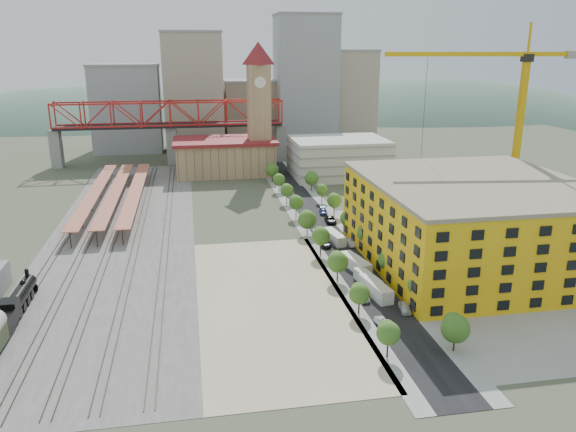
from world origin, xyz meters
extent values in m
plane|color=#474C38|center=(0.00, 0.00, 0.00)|extent=(400.00, 400.00, 0.00)
cube|color=#605E59|center=(-36.00, 17.50, 0.03)|extent=(36.00, 165.00, 0.06)
cube|color=tan|center=(-4.00, -31.50, 0.03)|extent=(28.00, 67.00, 0.06)
cube|color=black|center=(16.00, 15.00, 0.03)|extent=(12.00, 170.00, 0.06)
cube|color=gray|center=(10.50, 15.00, 0.02)|extent=(3.00, 170.00, 0.04)
cube|color=gray|center=(21.50, 15.00, 0.02)|extent=(3.00, 170.00, 0.04)
cube|color=gray|center=(45.00, -20.00, 0.03)|extent=(50.00, 90.00, 0.06)
cube|color=#382B23|center=(-50.72, 17.50, 0.15)|extent=(0.12, 160.00, 0.18)
cube|color=#382B23|center=(-49.28, 17.50, 0.15)|extent=(0.12, 160.00, 0.18)
cube|color=#382B23|center=(-44.72, 17.50, 0.15)|extent=(0.12, 160.00, 0.18)
cube|color=#382B23|center=(-43.28, 17.50, 0.15)|extent=(0.12, 160.00, 0.18)
cube|color=#382B23|center=(-38.72, 17.50, 0.15)|extent=(0.12, 160.00, 0.18)
cube|color=#382B23|center=(-37.28, 17.50, 0.15)|extent=(0.12, 160.00, 0.18)
cube|color=#382B23|center=(-32.72, 17.50, 0.15)|extent=(0.12, 160.00, 0.18)
cube|color=#382B23|center=(-31.28, 17.50, 0.15)|extent=(0.12, 160.00, 0.18)
cube|color=#382B23|center=(-25.72, 17.50, 0.15)|extent=(0.12, 160.00, 0.18)
cube|color=#382B23|center=(-24.28, 17.50, 0.15)|extent=(0.12, 160.00, 0.18)
cube|color=#BC6048|center=(-47.00, 45.00, 4.00)|extent=(4.00, 80.00, 0.25)
cylinder|color=black|center=(-47.00, 45.00, 2.00)|extent=(0.24, 0.24, 4.00)
cube|color=#BC6048|center=(-41.00, 45.00, 4.00)|extent=(4.00, 80.00, 0.25)
cylinder|color=black|center=(-41.00, 45.00, 2.00)|extent=(0.24, 0.24, 4.00)
cube|color=#BC6048|center=(-35.00, 45.00, 4.00)|extent=(4.00, 80.00, 0.25)
cylinder|color=black|center=(-35.00, 45.00, 2.00)|extent=(0.24, 0.24, 4.00)
cube|color=tan|center=(-5.00, 82.00, 6.00)|extent=(36.00, 22.00, 12.00)
cube|color=maroon|center=(-5.00, 82.00, 12.50)|extent=(38.00, 24.00, 1.20)
cube|color=tan|center=(8.00, 80.00, 20.00)|extent=(8.00, 8.00, 40.00)
pyramid|color=maroon|center=(8.00, 80.00, 48.00)|extent=(12.00, 12.00, 8.00)
cylinder|color=white|center=(8.00, 75.90, 34.00)|extent=(4.00, 0.30, 4.00)
cube|color=silver|center=(36.00, 70.00, 7.00)|extent=(34.00, 26.00, 14.00)
cube|color=gray|center=(-70.00, 105.00, 7.50)|extent=(4.00, 6.00, 15.00)
cube|color=gray|center=(20.00, 105.00, 7.50)|extent=(4.00, 6.00, 15.00)
cube|color=gray|center=(-25.00, 105.00, 7.50)|extent=(4.00, 6.00, 15.00)
cube|color=black|center=(-25.00, 105.00, 15.50)|extent=(90.00, 9.00, 1.00)
cube|color=yellow|center=(42.00, -20.00, 9.00)|extent=(44.00, 50.00, 18.00)
cube|color=gray|center=(42.00, -20.00, 18.40)|extent=(44.60, 50.60, 0.80)
cube|color=#9EA0A3|center=(-45.00, 140.00, 19.00)|extent=(30.00, 25.00, 38.00)
cube|color=#B2A58C|center=(-15.00, 135.00, 26.00)|extent=(26.00, 22.00, 52.00)
cube|color=gray|center=(12.00, 150.00, 15.00)|extent=(24.00, 24.00, 30.00)
cube|color=#9EA0A3|center=(38.00, 140.00, 30.00)|extent=(28.00, 22.00, 60.00)
cube|color=#B2A58C|center=(62.00, 145.00, 22.00)|extent=(22.00, 20.00, 44.00)
cube|color=brown|center=(-2.00, 160.00, 13.00)|extent=(20.00, 20.00, 26.00)
ellipsoid|color=#4C6B59|center=(-80.00, 260.00, -68.00)|extent=(396.00, 216.00, 180.00)
ellipsoid|color=#4C6B59|center=(40.00, 260.00, -92.00)|extent=(484.00, 264.00, 220.00)
ellipsoid|color=#4C6B59|center=(160.00, 260.00, -70.00)|extent=(418.00, 228.00, 190.00)
cylinder|color=black|center=(-50.00, -26.36, 2.57)|extent=(2.68, 12.86, 2.68)
cube|color=black|center=(-50.00, -33.33, 2.79)|extent=(3.00, 3.21, 3.43)
cylinder|color=black|center=(-50.00, -21.01, 4.50)|extent=(0.75, 0.75, 1.71)
sphere|color=black|center=(-50.00, -24.22, 3.96)|extent=(1.07, 1.07, 1.07)
cone|color=black|center=(-50.00, -19.08, 0.96)|extent=(2.79, 1.71, 2.79)
cube|color=black|center=(-50.00, -38.15, 2.14)|extent=(3.00, 6.43, 3.00)
cube|color=gold|center=(66.30, 4.85, 21.27)|extent=(1.51, 1.51, 42.55)
cube|color=black|center=(66.30, 4.85, 43.49)|extent=(2.36, 2.36, 1.89)
cube|color=gold|center=(48.49, 7.16, 44.44)|extent=(35.78, 5.75, 1.13)
cube|color=gold|center=(71.93, 4.12, 44.44)|extent=(11.40, 2.59, 1.13)
cube|color=gray|center=(77.55, 3.39, 44.25)|extent=(3.12, 2.71, 1.89)
cube|color=gold|center=(66.30, 4.85, 48.22)|extent=(0.47, 0.47, 7.56)
cube|color=silver|center=(16.00, -32.91, 1.37)|extent=(4.09, 10.30, 2.74)
cube|color=silver|center=(16.00, -28.10, 1.18)|extent=(3.72, 8.86, 2.35)
cube|color=silver|center=(16.00, -19.50, 1.34)|extent=(4.68, 10.14, 2.68)
cube|color=silver|center=(16.00, -1.39, 1.26)|extent=(3.86, 9.51, 2.53)
imported|color=silver|center=(13.00, -34.51, 0.74)|extent=(1.94, 4.43, 1.49)
imported|color=#A9A9AE|center=(13.00, -45.27, 0.67)|extent=(1.59, 4.11, 1.34)
imported|color=black|center=(13.00, -4.05, 0.74)|extent=(2.89, 5.52, 1.48)
imported|color=navy|center=(13.00, 2.36, 0.77)|extent=(2.76, 5.49, 1.53)
imported|color=silver|center=(19.00, -40.56, 0.75)|extent=(2.39, 4.60, 1.50)
imported|color=#A1A2A6|center=(19.00, -4.72, 0.80)|extent=(2.42, 5.07, 1.60)
imported|color=black|center=(19.00, 14.14, 0.79)|extent=(3.05, 5.86, 1.58)
imported|color=navy|center=(19.00, 22.63, 0.74)|extent=(2.85, 5.38, 1.49)
camera|label=1|loc=(-18.06, -127.99, 46.13)|focal=35.00mm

